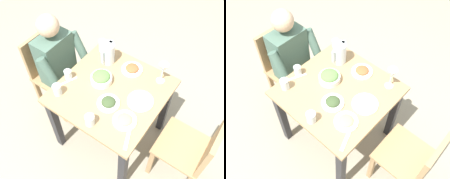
% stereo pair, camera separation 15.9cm
% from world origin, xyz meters
% --- Properties ---
extents(ground_plane, '(8.00, 8.00, 0.00)m').
position_xyz_m(ground_plane, '(0.00, 0.00, 0.00)').
color(ground_plane, '#9E937F').
extents(dining_table, '(0.83, 0.83, 0.75)m').
position_xyz_m(dining_table, '(0.00, 0.00, 0.61)').
color(dining_table, tan).
rests_on(dining_table, ground_plane).
extents(chair_near, '(0.40, 0.40, 0.88)m').
position_xyz_m(chair_near, '(-0.03, -0.76, 0.50)').
color(chair_near, tan).
rests_on(chair_near, ground_plane).
extents(chair_far, '(0.40, 0.40, 0.88)m').
position_xyz_m(chair_far, '(-0.05, 0.76, 0.50)').
color(chair_far, tan).
rests_on(chair_far, ground_plane).
extents(diner_near, '(0.48, 0.53, 1.18)m').
position_xyz_m(diner_near, '(-0.03, -0.55, 0.65)').
color(diner_near, '#4C6B5B').
rests_on(diner_near, ground_plane).
extents(water_pitcher, '(0.16, 0.12, 0.19)m').
position_xyz_m(water_pitcher, '(-0.24, -0.21, 0.85)').
color(water_pitcher, silver).
rests_on(water_pitcher, dining_table).
extents(salad_bowl, '(0.18, 0.18, 0.09)m').
position_xyz_m(salad_bowl, '(-0.03, -0.12, 0.79)').
color(salad_bowl, white).
rests_on(salad_bowl, dining_table).
extents(plate_dolmas, '(0.18, 0.18, 0.05)m').
position_xyz_m(plate_dolmas, '(0.13, 0.06, 0.77)').
color(plate_dolmas, white).
rests_on(plate_dolmas, dining_table).
extents(plate_rice_curry, '(0.18, 0.18, 0.04)m').
position_xyz_m(plate_rice_curry, '(-0.28, 0.02, 0.77)').
color(plate_rice_curry, white).
rests_on(plate_rice_curry, dining_table).
extents(plate_yoghurt, '(0.21, 0.21, 0.05)m').
position_xyz_m(plate_yoghurt, '(-0.03, 0.25, 0.77)').
color(plate_yoghurt, white).
rests_on(plate_yoghurt, dining_table).
extents(plate_fries, '(0.18, 0.18, 0.04)m').
position_xyz_m(plate_fries, '(0.18, 0.25, 0.77)').
color(plate_fries, white).
rests_on(plate_fries, dining_table).
extents(water_glass_far_right, '(0.07, 0.07, 0.11)m').
position_xyz_m(water_glass_far_right, '(-0.33, -0.33, 0.81)').
color(water_glass_far_right, silver).
rests_on(water_glass_far_right, dining_table).
extents(water_glass_near_right, '(0.07, 0.07, 0.10)m').
position_xyz_m(water_glass_near_right, '(0.27, -0.33, 0.80)').
color(water_glass_near_right, silver).
rests_on(water_glass_near_right, dining_table).
extents(water_glass_center, '(0.07, 0.07, 0.09)m').
position_xyz_m(water_glass_center, '(0.34, 0.05, 0.80)').
color(water_glass_center, silver).
rests_on(water_glass_center, dining_table).
extents(water_glass_by_pitcher, '(0.06, 0.06, 0.09)m').
position_xyz_m(water_glass_by_pitcher, '(0.10, -0.37, 0.79)').
color(water_glass_by_pitcher, silver).
rests_on(water_glass_by_pitcher, dining_table).
extents(wine_glass, '(0.08, 0.08, 0.20)m').
position_xyz_m(wine_glass, '(-0.31, 0.28, 0.89)').
color(wine_glass, silver).
rests_on(wine_glass, dining_table).
extents(fork_near, '(0.17, 0.08, 0.01)m').
position_xyz_m(fork_near, '(0.29, 0.34, 0.76)').
color(fork_near, silver).
rests_on(fork_near, dining_table).
extents(knife_near, '(0.18, 0.09, 0.01)m').
position_xyz_m(knife_near, '(0.15, -0.35, 0.76)').
color(knife_near, silver).
rests_on(knife_near, dining_table).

